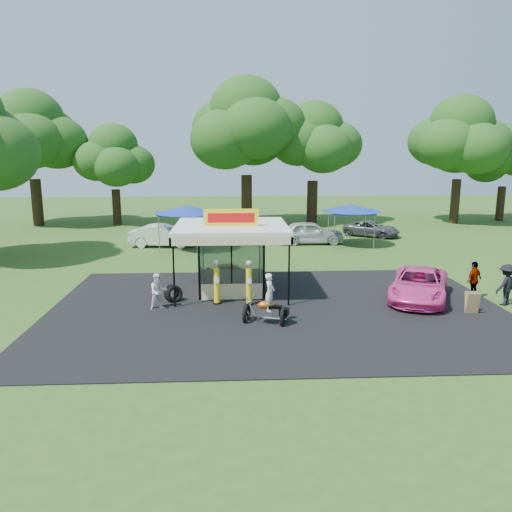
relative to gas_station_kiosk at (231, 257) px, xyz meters
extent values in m
plane|color=#2E581B|center=(2.00, -4.99, -1.78)|extent=(120.00, 120.00, 0.00)
cube|color=black|center=(2.00, -2.99, -1.76)|extent=(20.00, 14.00, 0.04)
cube|color=white|center=(0.00, 0.01, -1.75)|extent=(3.00, 3.00, 0.06)
cube|color=white|center=(0.00, 0.01, 1.51)|extent=(5.40, 5.40, 0.18)
cube|color=yellow|center=(0.00, -0.49, 2.00)|extent=(2.60, 0.25, 0.80)
cube|color=red|center=(0.00, -0.62, 2.00)|extent=(2.21, 0.02, 0.45)
cylinder|color=black|center=(-2.55, -2.54, -0.18)|extent=(0.08, 0.08, 3.20)
cylinder|color=black|center=(2.55, -2.54, -0.18)|extent=(0.08, 0.08, 3.20)
cylinder|color=black|center=(-0.68, -2.10, -1.74)|extent=(0.40, 0.40, 0.09)
cylinder|color=yellow|center=(-0.68, -2.10, -0.88)|extent=(0.27, 0.27, 1.63)
cylinder|color=silver|center=(-0.68, -2.10, 0.03)|extent=(0.18, 0.18, 0.18)
sphere|color=white|center=(-0.68, -2.10, 0.21)|extent=(0.29, 0.29, 0.29)
cube|color=white|center=(-0.68, -2.26, -0.61)|extent=(0.20, 0.02, 0.27)
cylinder|color=black|center=(0.77, -2.34, -1.74)|extent=(0.40, 0.40, 0.09)
cylinder|color=yellow|center=(0.77, -2.34, -0.88)|extent=(0.27, 0.27, 1.63)
cylinder|color=silver|center=(0.77, -2.34, 0.03)|extent=(0.18, 0.18, 0.18)
sphere|color=white|center=(0.77, -2.34, 0.21)|extent=(0.29, 0.29, 0.29)
cube|color=white|center=(0.77, -2.50, -0.61)|extent=(0.20, 0.02, 0.27)
torus|color=black|center=(0.58, -4.62, -1.43)|extent=(0.41, 0.87, 0.86)
torus|color=black|center=(2.05, -5.07, -1.43)|extent=(0.41, 0.87, 0.86)
cube|color=silver|center=(1.36, -4.86, -1.27)|extent=(0.62, 0.44, 0.31)
ellipsoid|color=#D4560E|center=(1.36, -4.86, -0.98)|extent=(0.66, 0.37, 0.31)
cube|color=black|center=(1.70, -4.97, -1.04)|extent=(0.62, 0.42, 0.10)
cube|color=black|center=(2.08, -5.08, -1.22)|extent=(0.45, 0.44, 0.29)
cylinder|color=silver|center=(0.73, -4.66, -1.07)|extent=(0.45, 0.19, 0.91)
cylinder|color=silver|center=(0.87, -4.71, -0.71)|extent=(0.23, 0.60, 0.05)
sphere|color=silver|center=(0.71, -4.66, -0.91)|extent=(0.16, 0.16, 0.16)
imported|color=white|center=(1.51, -4.90, -0.45)|extent=(0.52, 0.65, 1.54)
torus|color=black|center=(-2.65, -1.75, -1.37)|extent=(0.89, 0.75, 0.84)
torus|color=black|center=(-2.80, -1.58, -1.37)|extent=(0.89, 0.82, 0.84)
cube|color=#593819|center=(10.28, -4.16, -1.30)|extent=(0.55, 0.29, 0.95)
cube|color=#593819|center=(10.28, -3.93, -1.30)|extent=(0.55, 0.29, 0.95)
imported|color=yellow|center=(0.00, 2.21, -1.30)|extent=(2.82, 1.13, 0.96)
imported|color=#F743A4|center=(8.76, -1.90, -1.05)|extent=(4.42, 5.82, 1.47)
imported|color=white|center=(-3.24, -2.67, -0.97)|extent=(0.97, 0.88, 1.62)
imported|color=black|center=(12.39, -2.86, -0.83)|extent=(1.42, 1.20, 1.90)
imported|color=gray|center=(11.47, -1.73, -0.89)|extent=(1.12, 0.92, 1.79)
imported|color=silver|center=(-4.94, 12.42, -0.97)|extent=(5.11, 2.24, 1.63)
imported|color=maroon|center=(0.06, 13.61, -1.01)|extent=(5.64, 3.03, 1.55)
imported|color=silver|center=(6.00, 13.07, -0.92)|extent=(5.08, 2.08, 1.72)
imported|color=#4E4E50|center=(11.59, 16.13, -1.15)|extent=(4.94, 4.39, 1.27)
cylinder|color=gray|center=(-4.52, 12.47, -0.52)|extent=(0.06, 0.06, 2.52)
cylinder|color=gray|center=(-1.57, 12.47, -0.52)|extent=(0.06, 0.06, 2.52)
cylinder|color=gray|center=(-4.52, 9.52, -0.52)|extent=(0.06, 0.06, 2.52)
cylinder|color=gray|center=(-1.57, 9.52, -0.52)|extent=(0.06, 0.06, 2.52)
cube|color=#17339B|center=(-3.04, 10.99, 0.80)|extent=(3.15, 3.15, 0.13)
cone|color=#17339B|center=(-3.04, 10.99, 1.13)|extent=(4.54, 4.54, 0.53)
cylinder|color=gray|center=(7.42, 13.56, -0.56)|extent=(0.06, 0.06, 2.45)
cylinder|color=gray|center=(10.28, 13.56, -0.56)|extent=(0.06, 0.06, 2.45)
cylinder|color=gray|center=(7.42, 10.70, -0.56)|extent=(0.06, 0.06, 2.45)
cylinder|color=gray|center=(10.28, 10.70, -0.56)|extent=(0.06, 0.06, 2.45)
cube|color=#17339B|center=(8.85, 12.13, 0.73)|extent=(3.06, 3.06, 0.12)
cone|color=#17339B|center=(8.85, 12.13, 1.04)|extent=(4.41, 4.41, 0.51)
cylinder|color=black|center=(-18.25, 23.97, 0.40)|extent=(0.98, 0.98, 4.37)
ellipsoid|color=#1E4D16|center=(-18.25, 23.97, 6.03)|extent=(10.32, 10.32, 8.85)
cylinder|color=black|center=(-10.95, 24.38, -0.10)|extent=(0.79, 0.79, 3.36)
ellipsoid|color=#1E4D16|center=(-10.95, 24.38, 4.17)|extent=(7.79, 7.79, 6.68)
cylinder|color=black|center=(1.52, 23.37, 0.58)|extent=(1.01, 1.01, 4.73)
ellipsoid|color=#1E4D16|center=(1.52, 23.37, 6.74)|extent=(11.36, 11.36, 9.74)
cylinder|color=black|center=(8.01, 24.69, 0.27)|extent=(1.03, 1.03, 4.10)
ellipsoid|color=#1E4D16|center=(8.01, 24.69, 5.51)|extent=(9.57, 9.57, 8.20)
cylinder|color=black|center=(21.85, 23.49, 0.36)|extent=(0.86, 0.86, 4.28)
ellipsoid|color=#1E4D16|center=(21.85, 23.49, 5.82)|extent=(9.98, 9.98, 8.56)
cylinder|color=black|center=(27.33, 25.14, -0.05)|extent=(0.78, 0.78, 3.46)
ellipsoid|color=#1E4D16|center=(27.33, 25.14, 4.28)|extent=(7.80, 7.80, 6.69)
camera|label=1|loc=(-0.03, -24.04, 5.02)|focal=35.00mm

